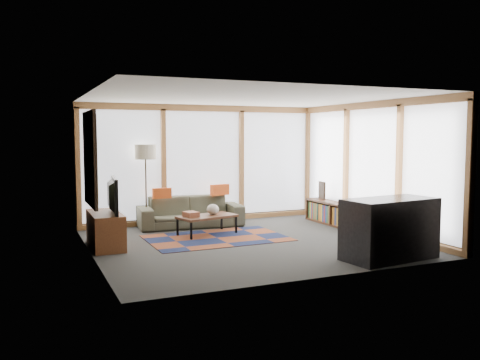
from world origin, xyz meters
name	(u,v)px	position (x,y,z in m)	size (l,w,h in m)	color
ground	(249,242)	(0.00, 0.00, 0.00)	(5.50, 5.50, 0.00)	#333330
room_envelope	(260,156)	(0.49, 0.56, 1.54)	(5.52, 5.02, 2.62)	#3E372E
rug	(217,238)	(-0.41, 0.55, 0.01)	(2.57, 1.65, 0.01)	brown
sofa	(190,212)	(-0.48, 1.94, 0.32)	(2.18, 0.85, 0.64)	#343628
pillow_left	(162,193)	(-1.10, 1.91, 0.74)	(0.39, 0.12, 0.21)	#D14F1C
pillow_right	(220,190)	(0.20, 1.98, 0.75)	(0.42, 0.13, 0.23)	#D14F1C
floor_lamp	(146,186)	(-1.38, 2.14, 0.87)	(0.44, 0.44, 1.75)	#302415
coffee_table	(207,225)	(-0.45, 0.97, 0.19)	(1.13, 0.57, 0.38)	#382510
book_stack	(191,214)	(-0.79, 0.95, 0.42)	(0.23, 0.29, 0.10)	brown
vase	(213,209)	(-0.32, 1.02, 0.48)	(0.24, 0.24, 0.21)	beige
bookshelf	(336,214)	(2.43, 0.80, 0.25)	(0.36, 1.97, 0.49)	#382510
bowl_a	(351,203)	(2.43, 0.29, 0.54)	(0.20, 0.20, 0.10)	black
bowl_b	(344,202)	(2.47, 0.59, 0.53)	(0.16, 0.16, 0.08)	black
shelf_picture	(322,190)	(2.51, 1.51, 0.69)	(0.04, 0.30, 0.39)	black
tv_console	(105,230)	(-2.45, 0.60, 0.30)	(0.50, 1.21, 0.61)	#622C18
television	(108,195)	(-2.40, 0.56, 0.91)	(1.05, 0.14, 0.61)	black
bar_counter	(390,229)	(1.50, -2.01, 0.48)	(1.50, 0.70, 0.95)	black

